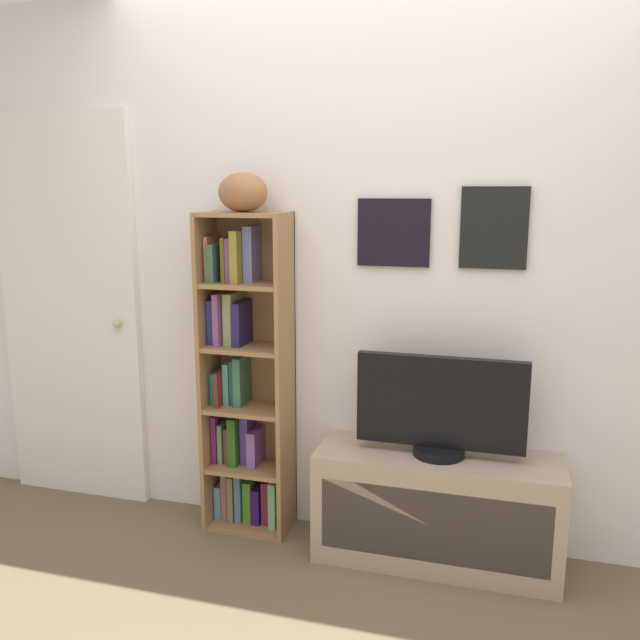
# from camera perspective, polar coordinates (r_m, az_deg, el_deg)

# --- Properties ---
(back_wall) EXTENTS (4.80, 0.08, 2.50)m
(back_wall) POSITION_cam_1_polar(r_m,az_deg,el_deg) (2.97, 5.04, 4.18)
(back_wall) COLOR silver
(back_wall) RESTS_ON ground
(bookshelf) EXTENTS (0.40, 0.24, 1.52)m
(bookshelf) POSITION_cam_1_polar(r_m,az_deg,el_deg) (3.14, -6.66, -5.46)
(bookshelf) COLOR #986E47
(bookshelf) RESTS_ON ground
(football) EXTENTS (0.31, 0.26, 0.17)m
(football) POSITION_cam_1_polar(r_m,az_deg,el_deg) (2.97, -6.75, 10.98)
(football) COLOR #96613A
(football) RESTS_ON bookshelf
(tv_stand) EXTENTS (1.05, 0.35, 0.50)m
(tv_stand) POSITION_cam_1_polar(r_m,az_deg,el_deg) (3.02, 10.10, -15.82)
(tv_stand) COLOR tan
(tv_stand) RESTS_ON ground
(television) EXTENTS (0.71, 0.22, 0.44)m
(television) POSITION_cam_1_polar(r_m,az_deg,el_deg) (2.84, 10.43, -7.51)
(television) COLOR black
(television) RESTS_ON tv_stand
(door) EXTENTS (0.79, 0.09, 2.00)m
(door) POSITION_cam_1_polar(r_m,az_deg,el_deg) (3.61, -20.90, 0.68)
(door) COLOR silver
(door) RESTS_ON ground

